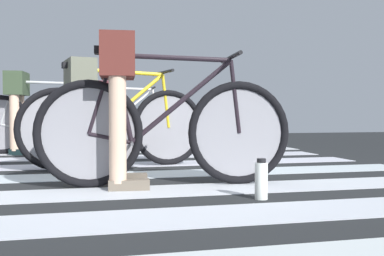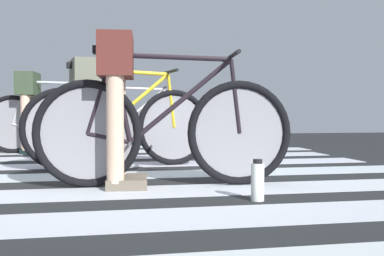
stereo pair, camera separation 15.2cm
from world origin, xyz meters
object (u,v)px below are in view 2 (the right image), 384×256
object	(u,v)px
bicycle_1_of_4	(164,129)
bicycle_2_of_4	(120,125)
cyclist_3_of_4	(29,101)
cyclist_1_of_4	(117,89)
water_bottle	(258,181)
bicycle_3_of_4	(55,122)
cyclist_2_of_4	(85,98)
cyclist_4_of_4	(113,104)
bicycle_4_of_4	(134,120)

from	to	relation	value
bicycle_1_of_4	bicycle_2_of_4	world-z (taller)	same
bicycle_1_of_4	cyclist_3_of_4	size ratio (longest dim) A/B	1.75
cyclist_1_of_4	water_bottle	size ratio (longest dim) A/B	4.30
bicycle_3_of_4	water_bottle	bearing A→B (deg)	-61.32
cyclist_3_of_4	bicycle_3_of_4	bearing A→B (deg)	0.00
bicycle_1_of_4	cyclist_1_of_4	bearing A→B (deg)	180.00
cyclist_3_of_4	cyclist_2_of_4	bearing A→B (deg)	-61.27
bicycle_1_of_4	cyclist_4_of_4	xyz separation A→B (m)	(-0.28, 3.86, 0.24)
bicycle_2_of_4	bicycle_4_of_4	world-z (taller)	same
bicycle_1_of_4	cyclist_3_of_4	xyz separation A→B (m)	(-1.32, 2.81, 0.26)
cyclist_1_of_4	cyclist_2_of_4	distance (m)	1.07
bicycle_3_of_4	cyclist_4_of_4	distance (m)	1.32
cyclist_4_of_4	water_bottle	distance (m)	4.54
bicycle_1_of_4	bicycle_3_of_4	distance (m)	2.96
cyclist_4_of_4	cyclist_2_of_4	bearing A→B (deg)	-94.12
bicycle_3_of_4	bicycle_4_of_4	xyz separation A→B (m)	(1.04, 1.06, 0.00)
bicycle_2_of_4	bicycle_4_of_4	xyz separation A→B (m)	(0.29, 2.72, 0.00)
bicycle_2_of_4	bicycle_1_of_4	bearing A→B (deg)	-88.05
cyclist_3_of_4	cyclist_4_of_4	xyz separation A→B (m)	(1.04, 1.04, -0.02)
bicycle_2_of_4	cyclist_4_of_4	distance (m)	2.74
cyclist_4_of_4	water_bottle	size ratio (longest dim) A/B	4.14
bicycle_4_of_4	cyclist_4_of_4	world-z (taller)	cyclist_4_of_4
cyclist_3_of_4	bicycle_4_of_4	size ratio (longest dim) A/B	0.57
cyclist_2_of_4	bicycle_4_of_4	distance (m)	2.86
bicycle_2_of_4	water_bottle	distance (m)	1.88
cyclist_2_of_4	bicycle_1_of_4	bearing A→B (deg)	-73.14
bicycle_2_of_4	cyclist_3_of_4	bearing A→B (deg)	111.33
cyclist_1_of_4	bicycle_3_of_4	bearing A→B (deg)	108.92
bicycle_3_of_4	cyclist_3_of_4	distance (m)	0.40
cyclist_1_of_4	bicycle_2_of_4	distance (m)	1.13
cyclist_1_of_4	cyclist_3_of_4	xyz separation A→B (m)	(-1.01, 2.79, -0.01)
bicycle_2_of_4	water_bottle	xyz separation A→B (m)	(0.71, -1.72, -0.27)
bicycle_2_of_4	cyclist_2_of_4	world-z (taller)	cyclist_2_of_4
bicycle_1_of_4	water_bottle	world-z (taller)	bicycle_1_of_4
cyclist_1_of_4	water_bottle	world-z (taller)	cyclist_1_of_4
bicycle_1_of_4	bicycle_2_of_4	bearing A→B (deg)	107.49
bicycle_4_of_4	water_bottle	bearing A→B (deg)	-82.93
bicycle_1_of_4	water_bottle	distance (m)	0.80
cyclist_1_of_4	cyclist_4_of_4	world-z (taller)	cyclist_1_of_4
cyclist_1_of_4	bicycle_2_of_4	bearing A→B (deg)	91.89
cyclist_1_of_4	cyclist_4_of_4	distance (m)	3.83
bicycle_2_of_4	cyclist_2_of_4	distance (m)	0.39
bicycle_3_of_4	cyclist_2_of_4	bearing A→B (deg)	-70.09
bicycle_2_of_4	cyclist_2_of_4	size ratio (longest dim) A/B	1.78
bicycle_1_of_4	bicycle_2_of_4	xyz separation A→B (m)	(-0.26, 1.13, 0.00)
cyclist_2_of_4	cyclist_4_of_4	size ratio (longest dim) A/B	0.99
cyclist_3_of_4	cyclist_4_of_4	distance (m)	1.47
cyclist_3_of_4	cyclist_4_of_4	size ratio (longest dim) A/B	1.02
bicycle_4_of_4	cyclist_2_of_4	bearing A→B (deg)	-100.37
cyclist_3_of_4	bicycle_4_of_4	bearing A→B (deg)	42.73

